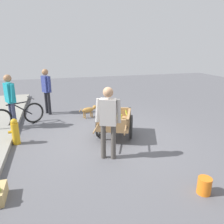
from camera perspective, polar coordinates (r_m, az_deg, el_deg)
The scene contains 9 objects.
ground_plane at distance 5.65m, azimuth -0.50°, elevation -7.54°, with size 24.00×24.00×0.00m, color #56565B.
fruit_cart at distance 5.69m, azimuth 0.66°, elevation -2.56°, with size 1.82×1.36×0.73m.
vendor_person at distance 4.44m, azimuth -1.01°, elevation -1.45°, with size 0.32×0.51×1.59m.
bicycle at distance 7.06m, azimuth -23.84°, elevation -0.87°, with size 0.84×1.49×0.85m.
cyclist_person at distance 6.87m, azimuth -25.62°, elevation 3.68°, with size 0.47×0.36×1.60m.
dog at distance 7.37m, azimuth -6.22°, elevation 0.58°, with size 0.30×0.65×0.40m.
fire_hydrant at distance 5.84m, azimuth -24.48°, elevation -4.77°, with size 0.25×0.25×0.67m.
plastic_bucket at distance 4.05m, azimuth 23.47°, elevation -17.64°, with size 0.23×0.23×0.29m, color orange.
bystander_person at distance 7.92m, azimuth -17.16°, elevation 6.28°, with size 0.48×0.33×1.62m.
Camera 1 is at (-4.94, 1.38, 2.37)m, focal length 34.16 mm.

